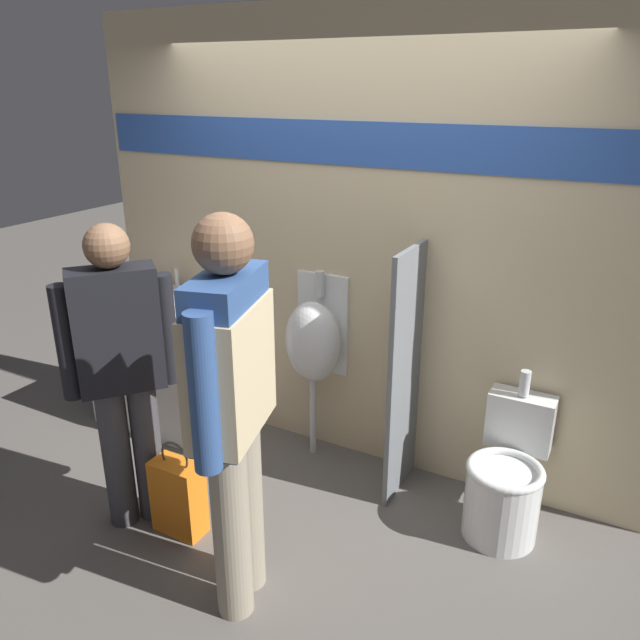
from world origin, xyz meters
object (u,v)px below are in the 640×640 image
(person_with_lanyard, at_px, (122,368))
(person_in_vest, at_px, (231,395))
(urinal_near_counter, at_px, (314,341))
(toilet, at_px, (506,483))
(shopping_bag, at_px, (178,496))
(sink_basin, at_px, (166,302))
(cell_phone, at_px, (173,323))

(person_with_lanyard, bearing_deg, person_in_vest, -63.37)
(urinal_near_counter, height_order, toilet, urinal_near_counter)
(urinal_near_counter, relative_size, person_in_vest, 0.66)
(person_with_lanyard, relative_size, shopping_bag, 3.02)
(person_with_lanyard, distance_m, shopping_bag, 0.76)
(urinal_near_counter, relative_size, toilet, 1.41)
(toilet, bearing_deg, sink_basin, 177.68)
(cell_phone, distance_m, person_with_lanyard, 0.88)
(urinal_near_counter, distance_m, person_with_lanyard, 1.18)
(sink_basin, height_order, toilet, sink_basin)
(cell_phone, xyz_separation_m, toilet, (2.16, 0.07, -0.54))
(sink_basin, relative_size, toilet, 0.44)
(cell_phone, relative_size, person_in_vest, 0.08)
(cell_phone, relative_size, urinal_near_counter, 0.12)
(toilet, xyz_separation_m, person_with_lanyard, (-1.80, -0.86, 0.63))
(person_in_vest, bearing_deg, shopping_bag, 53.90)
(person_in_vest, relative_size, person_with_lanyard, 1.10)
(cell_phone, distance_m, person_in_vest, 1.57)
(sink_basin, xyz_separation_m, toilet, (2.37, -0.10, -0.59))
(sink_basin, relative_size, person_with_lanyard, 0.23)
(toilet, relative_size, person_in_vest, 0.47)
(urinal_near_counter, xyz_separation_m, shopping_bag, (-0.26, -1.02, -0.57))
(sink_basin, height_order, urinal_near_counter, urinal_near_counter)
(urinal_near_counter, height_order, person_in_vest, person_in_vest)
(sink_basin, bearing_deg, person_in_vest, -39.57)
(cell_phone, relative_size, toilet, 0.16)
(urinal_near_counter, bearing_deg, person_in_vest, -76.55)
(urinal_near_counter, relative_size, person_with_lanyard, 0.73)
(person_in_vest, distance_m, shopping_bag, 1.03)
(sink_basin, bearing_deg, cell_phone, -39.35)
(sink_basin, height_order, person_in_vest, person_in_vest)
(cell_phone, bearing_deg, sink_basin, 140.65)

